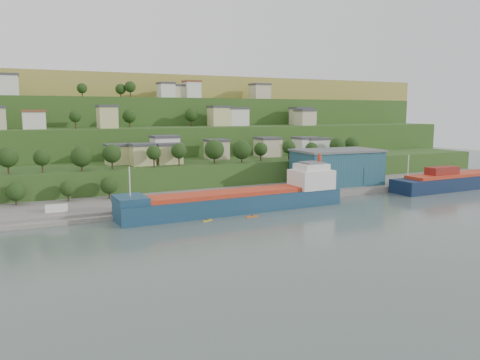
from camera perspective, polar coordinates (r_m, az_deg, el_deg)
ground at (r=129.51m, az=3.56°, el=-4.39°), size 500.00×500.00×0.00m
quay at (r=163.11m, az=4.86°, el=-1.76°), size 220.00×26.00×4.00m
pebble_beach at (r=135.22m, az=-22.26°, el=-4.46°), size 40.00×18.00×2.40m
hillside at (r=286.98m, az=-13.20°, el=2.41°), size 360.00×210.33×96.00m
cargo_ship_near at (r=135.59m, az=0.25°, el=-2.60°), size 68.11×12.55×17.44m
cargo_ship_far at (r=196.28m, az=25.81°, el=-0.06°), size 63.16×12.07×17.09m
warehouse at (r=176.05m, az=11.71°, el=1.61°), size 32.14×20.93×12.80m
caravan at (r=134.49m, az=-21.45°, el=-3.38°), size 5.86×2.79×2.66m
dinghy at (r=134.45m, az=-15.85°, el=-3.53°), size 4.14×2.63×0.78m
kayak_orange at (r=128.11m, az=1.49°, el=-4.40°), size 3.50×0.74×0.87m
kayak_yellow at (r=123.69m, az=-3.99°, el=-4.89°), size 3.07×1.51×0.77m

